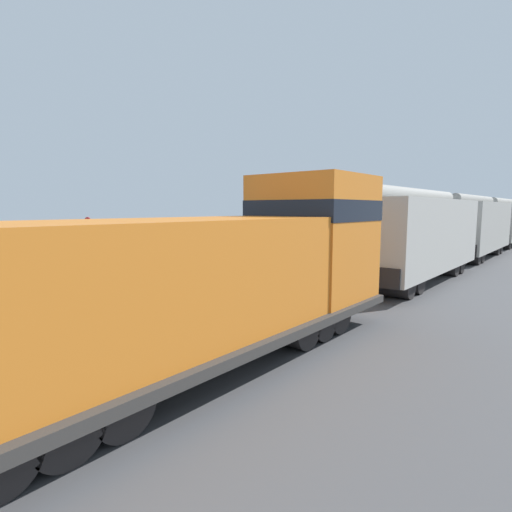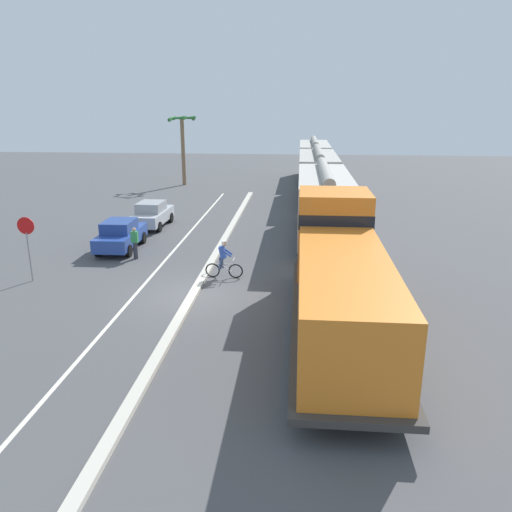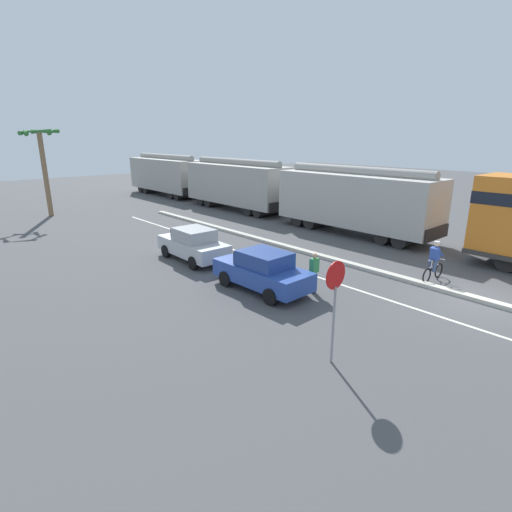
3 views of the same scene
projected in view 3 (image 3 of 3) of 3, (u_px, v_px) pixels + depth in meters
name	position (u px, v px, depth m)	size (l,w,h in m)	color
ground_plane	(478.00, 301.00, 14.89)	(120.00, 120.00, 0.00)	#4C4C4F
median_curb	(345.00, 263.00, 19.15)	(0.36, 36.00, 0.16)	beige
lane_stripe	(313.00, 275.00, 17.64)	(0.14, 36.00, 0.01)	silver
hopper_car_lead	(355.00, 201.00, 24.68)	(2.90, 10.60, 4.18)	#B1AEA7
hopper_car_middle	(237.00, 185.00, 32.97)	(2.90, 10.60, 4.18)	#A3A199
hopper_car_trailing	(166.00, 175.00, 41.26)	(2.90, 10.60, 4.18)	#A5A39B
parked_car_blue	(262.00, 271.00, 15.75)	(1.90, 4.23, 1.62)	#28479E
parked_car_silver	(193.00, 244.00, 19.61)	(1.91, 4.24, 1.62)	#B7BABF
cyclist	(434.00, 262.00, 16.80)	(1.71, 0.48, 1.71)	black
stop_sign	(335.00, 293.00, 10.30)	(0.76, 0.08, 2.88)	gray
palm_tree_near	(42.00, 150.00, 29.52)	(2.72, 2.78, 6.60)	#846647
pedestrian_by_cars	(314.00, 272.00, 15.46)	(0.34, 0.22, 1.62)	#33333D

